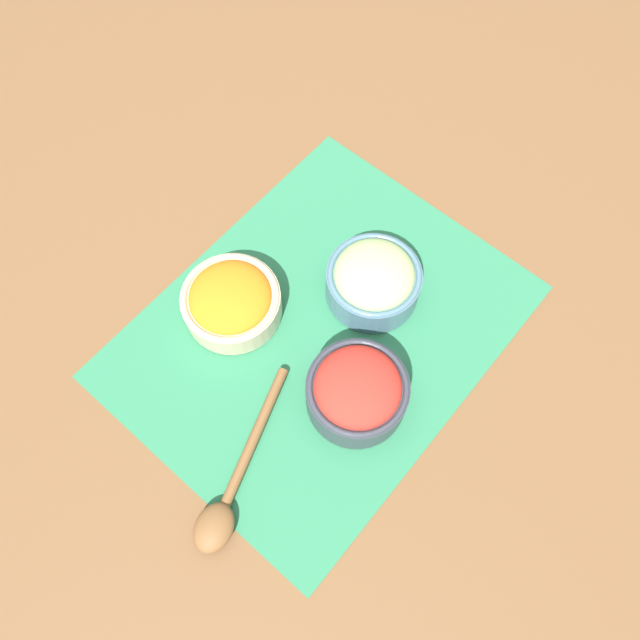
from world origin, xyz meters
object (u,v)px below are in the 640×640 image
tomato_bowl (357,391)px  carrot_bowl (231,301)px  wooden_spoon (228,497)px  cucumber_bowl (374,279)px

tomato_bowl → carrot_bowl: tomato_bowl is taller
tomato_bowl → wooden_spoon: (0.18, -0.04, -0.03)m
carrot_bowl → wooden_spoon: (0.17, 0.15, -0.02)m
cucumber_bowl → wooden_spoon: (0.30, 0.04, -0.02)m
cucumber_bowl → wooden_spoon: cucumber_bowl is taller
tomato_bowl → carrot_bowl: bearing=-87.5°
cucumber_bowl → carrot_bowl: size_ratio=0.96×
wooden_spoon → carrot_bowl: bearing=-137.8°
tomato_bowl → wooden_spoon: size_ratio=0.54×
cucumber_bowl → tomato_bowl: bearing=31.0°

